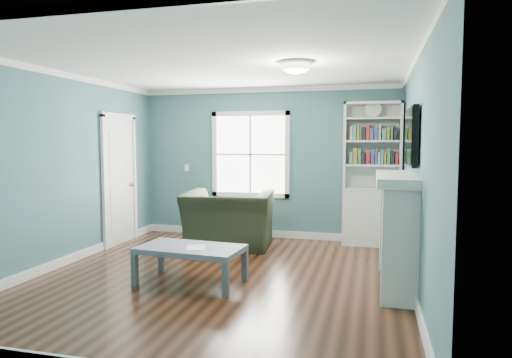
# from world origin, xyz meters

# --- Properties ---
(floor) EXTENTS (5.00, 5.00, 0.00)m
(floor) POSITION_xyz_m (0.00, 0.00, 0.00)
(floor) COLOR black
(floor) RESTS_ON ground
(room_walls) EXTENTS (5.00, 5.00, 5.00)m
(room_walls) POSITION_xyz_m (0.00, 0.00, 1.58)
(room_walls) COLOR #396A6B
(room_walls) RESTS_ON ground
(trim) EXTENTS (4.50, 5.00, 2.60)m
(trim) POSITION_xyz_m (0.00, 0.00, 1.24)
(trim) COLOR white
(trim) RESTS_ON ground
(window) EXTENTS (1.40, 0.06, 1.50)m
(window) POSITION_xyz_m (-0.30, 2.49, 1.45)
(window) COLOR white
(window) RESTS_ON room_walls
(bookshelf) EXTENTS (0.90, 0.35, 2.31)m
(bookshelf) POSITION_xyz_m (1.77, 2.30, 0.92)
(bookshelf) COLOR silver
(bookshelf) RESTS_ON ground
(fireplace) EXTENTS (0.44, 1.58, 1.30)m
(fireplace) POSITION_xyz_m (2.08, 0.20, 0.64)
(fireplace) COLOR black
(fireplace) RESTS_ON ground
(tv) EXTENTS (0.06, 1.10, 0.65)m
(tv) POSITION_xyz_m (2.20, 0.20, 1.72)
(tv) COLOR black
(tv) RESTS_ON fireplace
(door) EXTENTS (0.12, 0.98, 2.17)m
(door) POSITION_xyz_m (-2.22, 1.40, 1.07)
(door) COLOR silver
(door) RESTS_ON ground
(ceiling_fixture) EXTENTS (0.38, 0.38, 0.15)m
(ceiling_fixture) POSITION_xyz_m (0.90, 0.10, 2.55)
(ceiling_fixture) COLOR white
(ceiling_fixture) RESTS_ON room_walls
(light_switch) EXTENTS (0.08, 0.01, 0.12)m
(light_switch) POSITION_xyz_m (-1.50, 2.48, 1.20)
(light_switch) COLOR white
(light_switch) RESTS_ON room_walls
(recliner) EXTENTS (1.45, 1.04, 1.18)m
(recliner) POSITION_xyz_m (-0.42, 1.60, 0.59)
(recliner) COLOR black
(recliner) RESTS_ON ground
(coffee_table) EXTENTS (1.26, 0.76, 0.44)m
(coffee_table) POSITION_xyz_m (-0.28, -0.30, 0.38)
(coffee_table) COLOR #4C535B
(coffee_table) RESTS_ON ground
(paper_sheet) EXTENTS (0.29, 0.33, 0.00)m
(paper_sheet) POSITION_xyz_m (-0.19, -0.34, 0.44)
(paper_sheet) COLOR white
(paper_sheet) RESTS_ON coffee_table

